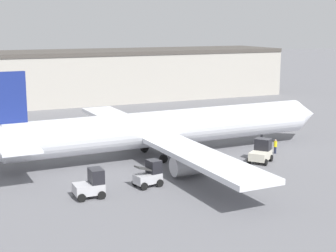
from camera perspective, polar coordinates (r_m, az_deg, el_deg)
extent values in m
plane|color=slate|center=(59.40, 0.00, -3.29)|extent=(400.00, 400.00, 0.00)
cube|color=#ADA89E|center=(102.00, -9.61, 5.28)|extent=(82.52, 15.59, 9.14)
cube|color=#47423D|center=(101.62, -9.70, 8.04)|extent=(82.52, 15.91, 0.70)
cylinder|color=silver|center=(58.67, 0.00, -0.19)|extent=(36.68, 5.41, 3.99)
cone|color=silver|center=(69.59, 14.86, 1.24)|extent=(3.35, 4.04, 3.91)
cube|color=silver|center=(68.27, -5.55, 0.79)|extent=(5.05, 18.70, 0.50)
cube|color=silver|center=(48.30, 3.94, -3.58)|extent=(5.05, 18.70, 0.50)
cylinder|color=#B7B7BC|center=(65.98, -4.67, -0.78)|extent=(3.57, 2.09, 1.96)
cylinder|color=#B7B7BC|center=(51.00, 2.36, -4.36)|extent=(3.57, 2.09, 1.96)
cube|color=navy|center=(52.71, -17.35, 3.01)|extent=(3.58, 0.50, 5.10)
cube|color=silver|center=(57.68, -17.80, -0.53)|extent=(3.78, 4.93, 0.24)
cube|color=silver|center=(49.19, -16.26, -2.42)|extent=(3.78, 4.93, 0.24)
cylinder|color=#38383D|center=(65.95, 10.33, -1.43)|extent=(0.28, 0.28, 1.28)
cylinder|color=black|center=(66.01, 10.32, -1.68)|extent=(0.71, 0.38, 0.70)
cylinder|color=#38383D|center=(56.21, -0.51, -3.46)|extent=(0.28, 0.28, 1.28)
cylinder|color=black|center=(56.26, -0.51, -3.64)|extent=(0.91, 0.38, 0.90)
cylinder|color=#38383D|center=(60.79, -2.63, -2.34)|extent=(0.28, 0.28, 1.28)
cylinder|color=black|center=(60.84, -2.62, -2.51)|extent=(0.91, 0.38, 0.90)
cylinder|color=#1E2338|center=(61.54, 11.79, -2.63)|extent=(0.27, 0.27, 0.80)
cylinder|color=yellow|center=(61.38, 11.82, -1.97)|extent=(0.37, 0.37, 0.64)
sphere|color=tan|center=(61.28, 11.84, -1.58)|extent=(0.23, 0.23, 0.23)
cube|color=beige|center=(57.20, 10.20, -3.21)|extent=(3.37, 3.19, 0.88)
cube|color=black|center=(57.69, 10.48, -2.00)|extent=(2.00, 2.07, 1.26)
cylinder|color=black|center=(57.97, 11.35, -3.51)|extent=(0.74, 0.66, 0.72)
cylinder|color=black|center=(58.51, 9.64, -3.31)|extent=(0.74, 0.66, 0.72)
cylinder|color=black|center=(56.13, 10.75, -3.98)|extent=(0.74, 0.66, 0.72)
cylinder|color=black|center=(56.68, 8.99, -3.77)|extent=(0.74, 0.66, 0.72)
cube|color=#B2B2B7|center=(48.13, -2.26, -5.82)|extent=(2.69, 1.87, 0.86)
cube|color=black|center=(48.20, -1.58, -4.50)|extent=(1.31, 1.46, 1.22)
cube|color=#333333|center=(47.61, -2.72, -4.72)|extent=(1.70, 1.27, 0.62)
cylinder|color=black|center=(48.15, -0.93, -6.34)|extent=(0.76, 0.41, 0.72)
cylinder|color=black|center=(49.28, -1.86, -5.93)|extent=(0.76, 0.41, 0.72)
cylinder|color=black|center=(47.25, -2.67, -6.70)|extent=(0.76, 0.41, 0.72)
cylinder|color=black|center=(48.40, -3.58, -6.27)|extent=(0.76, 0.41, 0.72)
cube|color=#B2B2B7|center=(45.72, -8.80, -6.86)|extent=(2.54, 1.89, 0.88)
cube|color=black|center=(45.59, -7.97, -5.48)|extent=(1.12, 1.70, 1.26)
cylinder|color=black|center=(45.23, -7.37, -7.61)|extent=(0.73, 0.28, 0.73)
cylinder|color=black|center=(46.95, -8.04, -6.92)|extent=(0.73, 0.28, 0.73)
cylinder|color=black|center=(44.79, -9.56, -7.87)|extent=(0.73, 0.28, 0.73)
cylinder|color=black|center=(46.52, -10.15, -7.15)|extent=(0.73, 0.28, 0.73)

